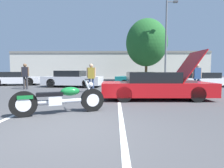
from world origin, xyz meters
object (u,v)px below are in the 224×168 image
(tree_background, at_px, (146,43))
(show_car_hood_open, at_px, (156,86))
(parked_car_left_row, at_px, (16,79))
(parked_car_right_row, at_px, (205,80))
(parked_car_mid_left_row, at_px, (73,79))
(motorcycle, at_px, (60,100))
(spectator_by_show_car, at_px, (197,76))
(spectator_far_lot, at_px, (25,74))
(light_pole, at_px, (167,39))
(parked_car_mid_right_row, at_px, (143,80))
(spectator_near_motorcycle, at_px, (91,75))
(spectator_midground, at_px, (26,74))

(tree_background, xyz_separation_m, show_car_hood_open, (-2.02, -14.26, -4.15))
(parked_car_left_row, height_order, parked_car_right_row, parked_car_left_row)
(parked_car_mid_left_row, bearing_deg, motorcycle, -70.55)
(parked_car_left_row, xyz_separation_m, spectator_by_show_car, (13.50, -5.20, 0.42))
(spectator_far_lot, bearing_deg, motorcycle, -56.14)
(parked_car_mid_left_row, height_order, spectator_far_lot, spectator_far_lot)
(tree_background, bearing_deg, motorcycle, -107.81)
(parked_car_mid_left_row, bearing_deg, light_pole, 37.32)
(motorcycle, xyz_separation_m, parked_car_mid_right_row, (3.76, 8.64, 0.15))
(parked_car_left_row, xyz_separation_m, spectator_near_motorcycle, (7.42, -5.15, 0.43))
(tree_background, height_order, parked_car_mid_right_row, tree_background)
(tree_background, bearing_deg, spectator_far_lot, -134.36)
(spectator_by_show_car, bearing_deg, parked_car_mid_right_row, 125.14)
(light_pole, bearing_deg, spectator_by_show_car, -94.56)
(light_pole, distance_m, show_car_hood_open, 12.13)
(parked_car_left_row, relative_size, parked_car_mid_right_row, 0.97)
(motorcycle, height_order, spectator_midground, spectator_midground)
(tree_background, bearing_deg, show_car_hood_open, -98.07)
(show_car_hood_open, relative_size, parked_car_right_row, 1.09)
(motorcycle, height_order, parked_car_mid_left_row, parked_car_mid_left_row)
(light_pole, height_order, spectator_by_show_car, light_pole)
(parked_car_left_row, relative_size, spectator_far_lot, 2.45)
(parked_car_left_row, bearing_deg, spectator_midground, -59.22)
(parked_car_left_row, distance_m, parked_car_right_row, 16.01)
(motorcycle, xyz_separation_m, spectator_midground, (-5.18, 8.05, 0.58))
(parked_car_mid_right_row, distance_m, spectator_far_lot, 8.52)
(tree_background, bearing_deg, parked_car_right_row, -67.57)
(parked_car_right_row, bearing_deg, parked_car_mid_right_row, 174.54)
(parked_car_mid_right_row, bearing_deg, light_pole, 75.35)
(parked_car_mid_left_row, height_order, parked_car_right_row, parked_car_mid_left_row)
(parked_car_left_row, height_order, spectator_near_motorcycle, spectator_near_motorcycle)
(spectator_near_motorcycle, relative_size, spectator_midground, 1.00)
(parked_car_right_row, distance_m, spectator_by_show_car, 4.71)
(spectator_by_show_car, bearing_deg, spectator_far_lot, 170.97)
(show_car_hood_open, distance_m, parked_car_left_row, 13.04)
(parked_car_left_row, distance_m, parked_car_mid_left_row, 5.66)
(parked_car_mid_right_row, relative_size, spectator_far_lot, 2.52)
(parked_car_mid_left_row, bearing_deg, tree_background, 56.85)
(show_car_hood_open, relative_size, parked_car_mid_right_row, 1.08)
(tree_background, height_order, show_car_hood_open, tree_background)
(show_car_hood_open, bearing_deg, spectator_far_lot, 152.11)
(spectator_midground, bearing_deg, spectator_by_show_car, -14.65)
(light_pole, relative_size, motorcycle, 3.41)
(tree_background, height_order, spectator_near_motorcycle, tree_background)
(parked_car_right_row, relative_size, spectator_near_motorcycle, 2.62)
(parked_car_mid_right_row, bearing_deg, spectator_far_lot, -149.22)
(parked_car_right_row, bearing_deg, parked_car_left_row, 165.60)
(parked_car_mid_left_row, bearing_deg, spectator_by_show_car, -16.41)
(show_car_hood_open, xyz_separation_m, parked_car_mid_left_row, (-5.22, 5.95, 0.03))
(parked_car_right_row, bearing_deg, spectator_midground, 174.02)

